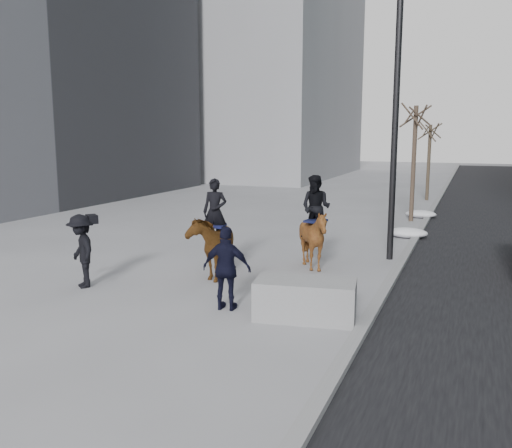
% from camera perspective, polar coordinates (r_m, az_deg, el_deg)
% --- Properties ---
extents(ground, '(120.00, 120.00, 0.00)m').
position_cam_1_polar(ground, '(12.16, -2.14, -7.87)').
color(ground, gray).
rests_on(ground, ground).
extents(curb, '(0.25, 90.00, 0.12)m').
position_cam_1_polar(curb, '(20.96, 16.86, -0.68)').
color(curb, gray).
rests_on(curb, ground).
extents(planter, '(2.09, 1.28, 0.78)m').
position_cam_1_polar(planter, '(10.85, 5.21, -7.90)').
color(planter, gray).
rests_on(planter, ground).
extents(tree_near, '(1.20, 1.20, 5.25)m').
position_cam_1_polar(tree_near, '(23.26, 16.28, 6.70)').
color(tree_near, '#372B21').
rests_on(tree_near, ground).
extents(tree_far, '(1.20, 1.20, 4.53)m').
position_cam_1_polar(tree_far, '(30.95, 17.74, 6.58)').
color(tree_far, '#34281E').
rests_on(tree_far, ground).
extents(mounted_left, '(1.22, 2.06, 2.50)m').
position_cam_1_polar(mounted_left, '(13.90, -4.54, -1.70)').
color(mounted_left, '#4F2D0F').
rests_on(mounted_left, ground).
extents(mounted_right, '(1.57, 1.70, 2.54)m').
position_cam_1_polar(mounted_right, '(14.58, 6.16, -0.85)').
color(mounted_right, '#4A1E0E').
rests_on(mounted_right, ground).
extents(feeder, '(1.07, 0.92, 1.75)m').
position_cam_1_polar(feeder, '(11.22, -3.09, -4.71)').
color(feeder, black).
rests_on(feeder, ground).
extents(camera_crew, '(1.30, 1.21, 1.75)m').
position_cam_1_polar(camera_crew, '(13.49, -17.88, -2.69)').
color(camera_crew, black).
rests_on(camera_crew, ground).
extents(lamppost, '(0.25, 1.97, 9.09)m').
position_cam_1_polar(lamppost, '(15.81, 14.53, 14.19)').
color(lamppost, black).
rests_on(lamppost, ground).
extents(snow_piles, '(1.37, 5.68, 0.35)m').
position_cam_1_polar(snow_piles, '(21.93, 16.34, 0.08)').
color(snow_piles, white).
rests_on(snow_piles, ground).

